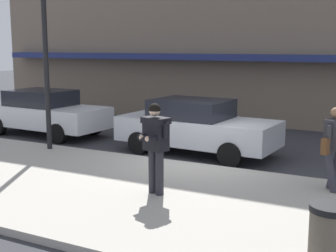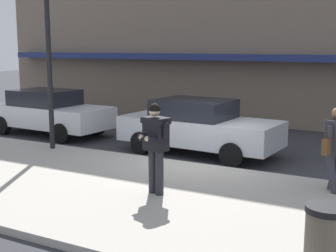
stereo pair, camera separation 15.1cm
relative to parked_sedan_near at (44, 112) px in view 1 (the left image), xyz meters
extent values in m
plane|color=#333338|center=(6.42, -1.45, -0.79)|extent=(80.00, 80.00, 0.00)
cube|color=#A8A399|center=(7.42, -4.30, -0.72)|extent=(32.00, 5.30, 0.14)
cube|color=silver|center=(7.42, -1.40, -0.79)|extent=(28.00, 0.12, 0.01)
cube|color=navy|center=(7.42, 4.70, 1.81)|extent=(26.60, 0.70, 0.24)
cube|color=silver|center=(0.04, 0.00, -0.12)|extent=(4.59, 2.07, 0.70)
cube|color=black|center=(-0.14, 0.01, 0.49)|extent=(2.16, 1.75, 0.52)
cylinder|color=black|center=(1.48, 0.77, -0.47)|extent=(0.65, 0.26, 0.64)
cylinder|color=black|center=(1.39, -0.93, -0.47)|extent=(0.65, 0.26, 0.64)
cylinder|color=black|center=(-1.31, 0.93, -0.47)|extent=(0.65, 0.26, 0.64)
cube|color=silver|center=(5.81, -0.19, -0.12)|extent=(4.60, 2.09, 0.70)
cube|color=black|center=(5.63, -0.18, 0.49)|extent=(2.17, 1.76, 0.52)
cylinder|color=black|center=(7.25, 0.58, -0.47)|extent=(0.65, 0.26, 0.64)
cylinder|color=black|center=(7.15, -1.13, -0.47)|extent=(0.65, 0.26, 0.64)
cylinder|color=black|center=(4.47, 0.75, -0.47)|extent=(0.65, 0.26, 0.64)
cylinder|color=black|center=(4.36, -0.96, -0.47)|extent=(0.65, 0.26, 0.64)
cylinder|color=#23232B|center=(6.86, -4.31, -0.21)|extent=(0.16, 0.16, 0.88)
cylinder|color=#23232B|center=(6.67, -4.25, -0.21)|extent=(0.16, 0.16, 0.88)
cube|color=black|center=(6.76, -4.28, 0.55)|extent=(0.53, 0.42, 0.64)
cube|color=black|center=(6.76, -4.28, 0.82)|extent=(0.60, 0.48, 0.12)
cylinder|color=black|center=(7.02, -4.35, 0.66)|extent=(0.11, 0.11, 0.30)
cylinder|color=black|center=(6.86, -4.47, 0.51)|extent=(0.18, 0.32, 0.10)
sphere|color=beige|center=(6.75, -4.59, 0.51)|extent=(0.10, 0.10, 0.10)
cylinder|color=black|center=(6.51, -4.20, 0.66)|extent=(0.11, 0.11, 0.30)
cylinder|color=black|center=(6.58, -4.39, 0.51)|extent=(0.18, 0.32, 0.10)
sphere|color=beige|center=(6.60, -4.54, 0.51)|extent=(0.10, 0.10, 0.10)
cube|color=black|center=(6.67, -4.60, 0.51)|extent=(0.11, 0.16, 0.07)
sphere|color=beige|center=(6.76, -4.30, 1.01)|extent=(0.22, 0.22, 0.22)
sphere|color=black|center=(6.76, -4.30, 1.04)|extent=(0.23, 0.23, 0.23)
cylinder|color=#33333D|center=(9.83, -2.35, -0.22)|extent=(0.36, 0.24, 0.87)
cylinder|color=#33333D|center=(9.78, -2.52, -0.22)|extent=(0.36, 0.24, 0.87)
cube|color=#2D2D33|center=(9.80, -2.43, 0.51)|extent=(0.39, 0.48, 0.60)
cylinder|color=#2D2D33|center=(9.73, -2.67, 0.43)|extent=(0.10, 0.10, 0.58)
sphere|color=#8C6647|center=(9.80, -2.43, 0.94)|extent=(0.21, 0.21, 0.21)
cube|color=brown|center=(9.70, -2.71, 0.31)|extent=(0.18, 0.26, 0.32)
cylinder|color=black|center=(2.08, -2.10, 1.65)|extent=(0.14, 0.14, 4.60)
cylinder|color=#665B4C|center=(10.35, -6.30, -0.20)|extent=(0.52, 0.52, 0.90)
cylinder|color=black|center=(10.35, -6.30, 0.29)|extent=(0.55, 0.55, 0.08)
camera|label=1|loc=(11.12, -12.03, 2.24)|focal=50.00mm
camera|label=2|loc=(11.25, -11.96, 2.24)|focal=50.00mm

